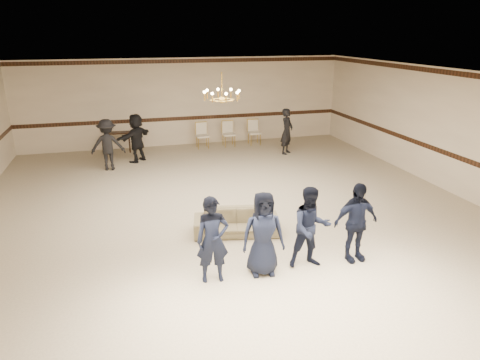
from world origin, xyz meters
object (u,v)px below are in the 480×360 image
object	(u,v)px
boy_b	(263,234)
banquet_chair_left	(202,136)
adult_left	(108,145)
boy_c	(311,228)
adult_mid	(137,138)
banquet_chair_mid	(229,134)
boy_d	(356,222)
settee	(236,222)
console_table	(118,142)
chandelier	(222,86)
adult_right	(287,131)
banquet_chair_right	(254,132)
boy_a	(213,240)

from	to	relation	value
boy_b	banquet_chair_left	distance (m)	8.95
adult_left	boy_c	bearing A→B (deg)	122.26
adult_mid	banquet_chair_left	bearing A→B (deg)	159.60
banquet_chair_mid	boy_d	bearing A→B (deg)	-89.60
boy_b	settee	bearing A→B (deg)	98.25
boy_b	boy_d	xyz separation A→B (m)	(1.80, 0.00, 0.00)
boy_b	settee	distance (m)	1.73
boy_d	console_table	bearing A→B (deg)	111.20
chandelier	banquet_chair_mid	world-z (taller)	chandelier
boy_c	boy_d	xyz separation A→B (m)	(0.90, 0.00, 0.00)
boy_b	adult_right	size ratio (longest dim) A/B	0.96
boy_d	adult_right	xyz separation A→B (m)	(1.52, 7.39, 0.03)
boy_c	adult_left	world-z (taller)	adult_left
banquet_chair_right	adult_mid	bearing A→B (deg)	-161.82
chandelier	console_table	world-z (taller)	chandelier
boy_a	adult_mid	distance (m)	7.84
adult_mid	banquet_chair_mid	world-z (taller)	adult_mid
banquet_chair_mid	adult_mid	bearing A→B (deg)	-162.30
adult_mid	banquet_chair_right	size ratio (longest dim) A/B	1.72
boy_a	adult_right	xyz separation A→B (m)	(4.22, 7.39, 0.03)
settee	console_table	size ratio (longest dim) A/B	2.05
settee	boy_c	bearing A→B (deg)	-48.85
settee	chandelier	bearing A→B (deg)	96.21
banquet_chair_left	boy_c	bearing A→B (deg)	-91.43
adult_right	banquet_chair_mid	xyz separation A→B (m)	(-1.70, 1.54, -0.33)
boy_a	chandelier	bearing A→B (deg)	78.01
adult_right	banquet_chair_right	bearing A→B (deg)	68.56
boy_c	boy_a	bearing A→B (deg)	-175.04
chandelier	boy_b	xyz separation A→B (m)	(-0.14, -3.65, -2.11)
boy_d	banquet_chair_right	distance (m)	8.97
adult_left	banquet_chair_left	xyz separation A→B (m)	(3.30, 1.84, -0.33)
boy_c	console_table	world-z (taller)	boy_c
boy_a	boy_c	bearing A→B (deg)	3.97
boy_a	adult_left	size ratio (longest dim) A/B	0.96
boy_a	adult_mid	bearing A→B (deg)	100.43
banquet_chair_left	banquet_chair_mid	size ratio (longest dim) A/B	1.00
banquet_chair_left	banquet_chair_right	world-z (taller)	same
boy_c	banquet_chair_mid	world-z (taller)	boy_c
boy_b	boy_c	xyz separation A→B (m)	(0.90, 0.00, 0.00)
boy_b	boy_c	size ratio (longest dim) A/B	1.00
adult_mid	console_table	world-z (taller)	adult_mid
boy_a	boy_b	distance (m)	0.90
boy_d	boy_a	bearing A→B (deg)	176.55
console_table	banquet_chair_left	bearing A→B (deg)	1.71
settee	banquet_chair_left	world-z (taller)	banquet_chair_left
boy_b	console_table	xyz separation A→B (m)	(-2.39, 9.12, -0.40)
boy_a	boy_d	xyz separation A→B (m)	(2.70, 0.00, 0.00)
adult_mid	boy_a	bearing A→B (deg)	50.69
banquet_chair_right	console_table	distance (m)	5.00
boy_a	boy_b	xyz separation A→B (m)	(0.90, 0.00, 0.00)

